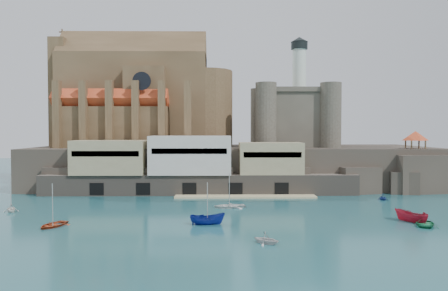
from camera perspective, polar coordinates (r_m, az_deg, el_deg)
name	(u,v)px	position (r m, az deg, el deg)	size (l,w,h in m)	color
ground	(240,213)	(75.97, 2.12, -8.82)	(300.00, 300.00, 0.00)	#18484F
promontory	(232,166)	(114.33, 1.04, -2.68)	(100.00, 36.00, 10.00)	#2A241F
quay	(190,167)	(98.16, -4.51, -2.79)	(70.00, 12.00, 13.05)	#6B6055
church	(142,101)	(118.41, -10.71, 5.78)	(47.00, 25.93, 30.51)	brown
castle_keep	(293,115)	(117.36, 9.00, 3.96)	(21.20, 21.20, 29.30)	#464237
rock_outcrop	(415,174)	(110.77, 23.70, -3.48)	(14.50, 10.50, 8.70)	#2A241F
pavilion	(415,137)	(110.45, 23.73, 1.04)	(6.40, 6.40, 5.40)	brown
boat_0	(53,226)	(70.50, -21.45, -9.81)	(3.81, 1.10, 5.33)	#A83C1C
boat_1	(266,244)	(56.44, 5.53, -12.64)	(2.98, 1.82, 3.46)	silver
boat_2	(207,224)	(67.12, -2.17, -10.27)	(2.01, 2.06, 5.34)	navy
boat_3	(425,225)	(73.18, 24.79, -9.42)	(3.93, 1.14, 5.51)	#12683A
boat_4	(11,212)	(85.64, -26.04, -7.79)	(2.93, 1.79, 3.40)	white
boat_5	(411,222)	(74.78, 23.21, -9.16)	(2.09, 2.15, 5.56)	maroon
boat_6	(229,208)	(81.30, 0.70, -8.10)	(4.19, 1.22, 5.87)	silver
boat_7	(383,200)	(95.80, 20.03, -6.68)	(2.59, 1.58, 3.00)	navy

